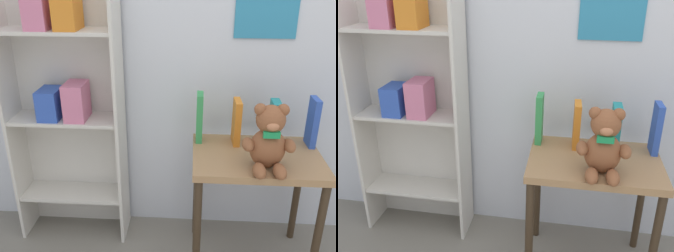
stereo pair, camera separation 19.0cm
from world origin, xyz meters
The scene contains 8 objects.
wall_back centered at (0.00, 1.25, 1.25)m, with size 4.80×0.07×2.50m.
bookshelf_side centered at (-0.98, 1.12, 0.85)m, with size 0.63×0.24×1.50m.
display_table centered at (0.05, 0.90, 0.55)m, with size 0.64×0.46×0.66m.
teddy_bear centered at (0.07, 0.77, 0.81)m, with size 0.24×0.22×0.31m.
book_standing_green centered at (-0.24, 1.05, 0.80)m, with size 0.03×0.10×0.26m, color #33934C.
book_standing_orange centered at (-0.05, 1.03, 0.78)m, with size 0.03×0.12×0.24m, color orange.
book_standing_teal centered at (0.15, 1.03, 0.78)m, with size 0.04×0.11×0.24m, color teal.
book_standing_blue centered at (0.34, 1.03, 0.79)m, with size 0.03×0.11×0.26m, color #2D51B7.
Camera 2 is at (-0.09, -0.77, 1.54)m, focal length 40.00 mm.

